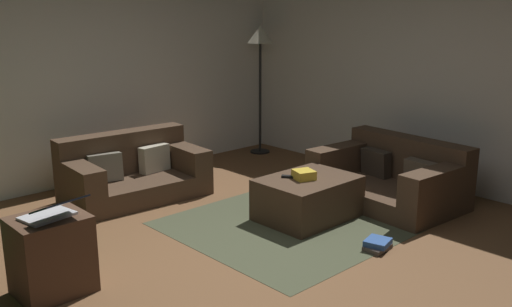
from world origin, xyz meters
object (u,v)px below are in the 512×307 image
object	(u,v)px
couch_right	(393,178)
laptop	(52,212)
side_table	(51,255)
ottoman	(308,198)
couch_left	(132,173)
book_stack	(378,245)
corner_lamp	(260,45)
tv_remote	(290,177)
gift_box	(304,175)

from	to	relation	value
couch_right	laptop	size ratio (longest dim) A/B	3.39
couch_right	side_table	world-z (taller)	couch_right
ottoman	side_table	world-z (taller)	side_table
ottoman	laptop	size ratio (longest dim) A/B	2.04
couch_left	ottoman	bearing A→B (deg)	121.25
couch_left	book_stack	bearing A→B (deg)	110.06
couch_left	couch_right	size ratio (longest dim) A/B	0.99
corner_lamp	tv_remote	bearing A→B (deg)	-127.23
laptop	corner_lamp	distance (m)	4.59
couch_right	corner_lamp	size ratio (longest dim) A/B	0.87
couch_right	side_table	distance (m)	3.63
couch_right	tv_remote	world-z (taller)	couch_right
couch_left	side_table	world-z (taller)	couch_left
gift_box	side_table	xyz separation A→B (m)	(-2.46, 0.25, -0.17)
ottoman	side_table	size ratio (longest dim) A/B	1.61
gift_box	side_table	size ratio (longest dim) A/B	0.32
couch_left	side_table	bearing A→B (deg)	47.79
gift_box	side_table	distance (m)	2.48
tv_remote	gift_box	bearing A→B (deg)	-92.79
ottoman	gift_box	size ratio (longest dim) A/B	4.99
tv_remote	side_table	size ratio (longest dim) A/B	0.27
couch_left	corner_lamp	xyz separation A→B (m)	(2.42, 0.47, 1.28)
side_table	couch_right	bearing A→B (deg)	-8.56
ottoman	side_table	xyz separation A→B (m)	(-2.52, 0.26, 0.09)
couch_right	laptop	world-z (taller)	laptop
couch_left	laptop	size ratio (longest dim) A/B	3.36
ottoman	side_table	bearing A→B (deg)	174.13
couch_right	ottoman	bearing A→B (deg)	79.60
couch_right	side_table	size ratio (longest dim) A/B	2.66
laptop	tv_remote	bearing A→B (deg)	-1.61
couch_right	book_stack	world-z (taller)	couch_right
couch_right	tv_remote	size ratio (longest dim) A/B	9.83
tv_remote	corner_lamp	size ratio (longest dim) A/B	0.09
couch_right	tv_remote	distance (m)	1.28
side_table	book_stack	xyz separation A→B (m)	(2.38, -1.20, -0.25)
tv_remote	laptop	bearing A→B (deg)	145.76
gift_box	corner_lamp	bearing A→B (deg)	55.54
tv_remote	book_stack	bearing A→B (deg)	-122.81
book_stack	corner_lamp	xyz separation A→B (m)	(1.62, 3.20, 1.50)
gift_box	laptop	world-z (taller)	laptop
couch_right	side_table	bearing A→B (deg)	85.78
tv_remote	couch_right	bearing A→B (deg)	-51.50
couch_left	ottoman	world-z (taller)	couch_left
ottoman	laptop	xyz separation A→B (m)	(-2.51, 0.20, 0.44)
couch_left	gift_box	world-z (taller)	couch_left
ottoman	corner_lamp	distance (m)	3.02
ottoman	side_table	distance (m)	2.53
ottoman	gift_box	xyz separation A→B (m)	(-0.06, 0.00, 0.25)
gift_box	corner_lamp	world-z (taller)	corner_lamp
book_stack	corner_lamp	distance (m)	3.89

